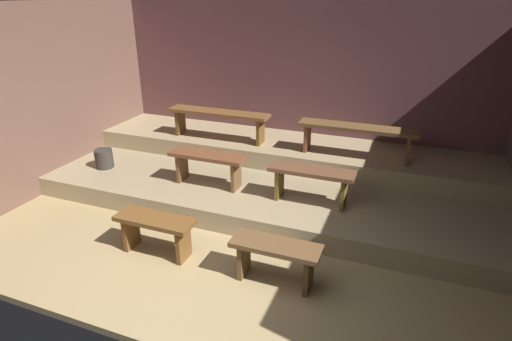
{
  "coord_description": "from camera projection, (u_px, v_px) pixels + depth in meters",
  "views": [
    {
      "loc": [
        1.78,
        -2.53,
        2.77
      ],
      "look_at": [
        -0.12,
        2.38,
        0.48
      ],
      "focal_mm": 28.96,
      "sensor_mm": 36.0,
      "label": 1
    }
  ],
  "objects": [
    {
      "name": "bench_lower_right",
      "position": [
        311.0,
        177.0,
        5.18
      ],
      "size": [
        1.08,
        0.32,
        0.46
      ],
      "color": "brown",
      "rests_on": "platform_lower"
    },
    {
      "name": "wall_back",
      "position": [
        300.0,
        86.0,
        6.83
      ],
      "size": [
        7.12,
        0.06,
        2.66
      ],
      "primitive_type": "cube",
      "color": "brown",
      "rests_on": "ground"
    },
    {
      "name": "bench_floor_right",
      "position": [
        276.0,
        254.0,
        4.16
      ],
      "size": [
        0.92,
        0.32,
        0.46
      ],
      "color": "brown",
      "rests_on": "ground"
    },
    {
      "name": "bench_lower_left",
      "position": [
        208.0,
        161.0,
        5.66
      ],
      "size": [
        1.08,
        0.32,
        0.46
      ],
      "color": "brown",
      "rests_on": "platform_lower"
    },
    {
      "name": "bench_middle_right",
      "position": [
        357.0,
        132.0,
        5.89
      ],
      "size": [
        1.68,
        0.32,
        0.46
      ],
      "color": "brown",
      "rests_on": "platform_middle"
    },
    {
      "name": "platform_middle",
      "position": [
        287.0,
        150.0,
        6.66
      ],
      "size": [
        6.32,
        1.21,
        0.28
      ],
      "primitive_type": "cube",
      "color": "tan",
      "rests_on": "platform_lower"
    },
    {
      "name": "bench_floor_left",
      "position": [
        156.0,
        227.0,
        4.63
      ],
      "size": [
        0.92,
        0.32,
        0.46
      ],
      "color": "brown",
      "rests_on": "ground"
    },
    {
      "name": "pail_lower",
      "position": [
        104.0,
        158.0,
        6.31
      ],
      "size": [
        0.27,
        0.27,
        0.29
      ],
      "primitive_type": "cylinder",
      "color": "#332D28",
      "rests_on": "platform_lower"
    },
    {
      "name": "ground",
      "position": [
        255.0,
        216.0,
        5.62
      ],
      "size": [
        7.12,
        4.86,
        0.08
      ],
      "primitive_type": "cube",
      "color": "#A1895C"
    },
    {
      "name": "wall_left",
      "position": [
        55.0,
        97.0,
        6.12
      ],
      "size": [
        0.06,
        4.86,
        2.66
      ],
      "primitive_type": "cube",
      "color": "brown",
      "rests_on": "ground"
    },
    {
      "name": "bench_middle_left",
      "position": [
        219.0,
        117.0,
        6.62
      ],
      "size": [
        1.68,
        0.32,
        0.46
      ],
      "color": "brown",
      "rests_on": "platform_middle"
    },
    {
      "name": "platform_lower",
      "position": [
        272.0,
        184.0,
        6.15
      ],
      "size": [
        6.32,
        2.65,
        0.28
      ],
      "primitive_type": "cube",
      "color": "#9A8866",
      "rests_on": "ground"
    }
  ]
}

